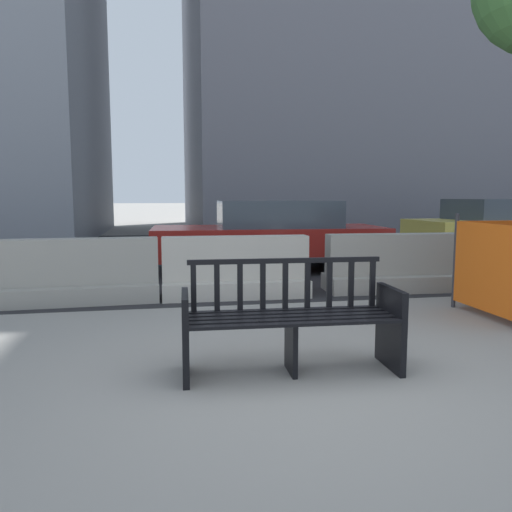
{
  "coord_description": "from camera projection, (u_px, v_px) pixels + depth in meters",
  "views": [
    {
      "loc": [
        -1.04,
        -3.49,
        1.38
      ],
      "look_at": [
        -0.07,
        1.7,
        0.75
      ],
      "focal_mm": 35.0,
      "sensor_mm": 36.0,
      "label": 1
    }
  ],
  "objects": [
    {
      "name": "street_bench",
      "position": [
        291.0,
        322.0,
        3.92
      ],
      "size": [
        1.71,
        0.59,
        0.88
      ],
      "color": "black",
      "rests_on": "ground"
    },
    {
      "name": "jersey_barrier_left",
      "position": [
        80.0,
        277.0,
        6.51
      ],
      "size": [
        2.03,
        0.77,
        0.84
      ],
      "color": "gray",
      "rests_on": "ground"
    },
    {
      "name": "car_sedan_mid",
      "position": [
        271.0,
        235.0,
        9.3
      ],
      "size": [
        4.32,
        1.97,
        1.3
      ],
      "color": "maroon",
      "rests_on": "ground"
    },
    {
      "name": "ground_plane",
      "position": [
        306.0,
        381.0,
        3.76
      ],
      "size": [
        200.0,
        200.0,
        0.0
      ],
      "primitive_type": "plane",
      "color": "gray"
    },
    {
      "name": "jersey_barrier_right",
      "position": [
        393.0,
        268.0,
        7.32
      ],
      "size": [
        2.03,
        0.77,
        0.84
      ],
      "color": "gray",
      "rests_on": "ground"
    },
    {
      "name": "jersey_barrier_centre",
      "position": [
        236.0,
        272.0,
        6.89
      ],
      "size": [
        2.02,
        0.73,
        0.84
      ],
      "color": "#ADA89E",
      "rests_on": "ground"
    },
    {
      "name": "street_asphalt",
      "position": [
        206.0,
        253.0,
        12.25
      ],
      "size": [
        120.0,
        12.0,
        0.01
      ],
      "primitive_type": "cube",
      "color": "black",
      "rests_on": "ground"
    },
    {
      "name": "car_taxi_near",
      "position": [
        499.0,
        226.0,
        12.21
      ],
      "size": [
        4.46,
        2.18,
        1.32
      ],
      "color": "#DBC64C",
      "rests_on": "ground"
    }
  ]
}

